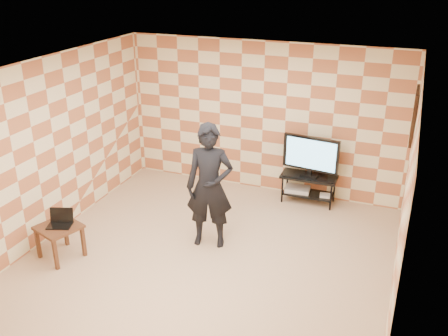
{
  "coord_description": "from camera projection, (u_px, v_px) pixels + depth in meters",
  "views": [
    {
      "loc": [
        2.4,
        -5.61,
        4.0
      ],
      "look_at": [
        0.0,
        0.6,
        1.15
      ],
      "focal_mm": 40.0,
      "sensor_mm": 36.0,
      "label": 1
    }
  ],
  "objects": [
    {
      "name": "tv",
      "position": [
        311.0,
        155.0,
        8.43
      ],
      "size": [
        0.97,
        0.22,
        0.71
      ],
      "color": "black",
      "rests_on": "tv_stand"
    },
    {
      "name": "wall_right",
      "position": [
        405.0,
        201.0,
        5.82
      ],
      "size": [
        0.02,
        5.0,
        2.7
      ],
      "primitive_type": "cube",
      "color": "beige",
      "rests_on": "ground"
    },
    {
      "name": "wall_front",
      "position": [
        100.0,
        273.0,
        4.51
      ],
      "size": [
        5.0,
        0.02,
        2.7
      ],
      "primitive_type": "cube",
      "color": "beige",
      "rests_on": "ground"
    },
    {
      "name": "side_table",
      "position": [
        59.0,
        232.0,
        7.02
      ],
      "size": [
        0.68,
        0.68,
        0.5
      ],
      "color": "#3B2218",
      "rests_on": "floor"
    },
    {
      "name": "floor",
      "position": [
        209.0,
        257.0,
        7.18
      ],
      "size": [
        5.0,
        5.0,
        0.0
      ],
      "primitive_type": "plane",
      "color": "tan",
      "rests_on": "ground"
    },
    {
      "name": "tv_stand",
      "position": [
        309.0,
        183.0,
        8.64
      ],
      "size": [
        0.96,
        0.43,
        0.5
      ],
      "color": "black",
      "rests_on": "floor"
    },
    {
      "name": "dvd_player",
      "position": [
        298.0,
        189.0,
        8.76
      ],
      "size": [
        0.44,
        0.33,
        0.07
      ],
      "primitive_type": "cube",
      "rotation": [
        0.0,
        0.0,
        0.08
      ],
      "color": "silver",
      "rests_on": "tv_stand"
    },
    {
      "name": "laptop",
      "position": [
        61.0,
        221.0,
        7.01
      ],
      "size": [
        0.4,
        0.35,
        0.22
      ],
      "color": "black",
      "rests_on": "side_table"
    },
    {
      "name": "wall_left",
      "position": [
        54.0,
        147.0,
        7.48
      ],
      "size": [
        0.02,
        5.0,
        2.7
      ],
      "primitive_type": "cube",
      "color": "beige",
      "rests_on": "ground"
    },
    {
      "name": "person",
      "position": [
        210.0,
        186.0,
        7.16
      ],
      "size": [
        0.77,
        0.59,
        1.87
      ],
      "primitive_type": "imported",
      "rotation": [
        0.0,
        0.0,
        0.23
      ],
      "color": "black",
      "rests_on": "floor"
    },
    {
      "name": "wall_back",
      "position": [
        263.0,
        118.0,
        8.79
      ],
      "size": [
        5.0,
        0.02,
        2.7
      ],
      "primitive_type": "cube",
      "color": "beige",
      "rests_on": "ground"
    },
    {
      "name": "ceiling",
      "position": [
        206.0,
        70.0,
        6.12
      ],
      "size": [
        5.0,
        5.0,
        0.02
      ],
      "primitive_type": "cube",
      "color": "white",
      "rests_on": "wall_back"
    },
    {
      "name": "game_console",
      "position": [
        326.0,
        196.0,
        8.56
      ],
      "size": [
        0.22,
        0.17,
        0.05
      ],
      "primitive_type": "cube",
      "rotation": [
        0.0,
        0.0,
        0.15
      ],
      "color": "silver",
      "rests_on": "tv_stand"
    },
    {
      "name": "wall_art",
      "position": [
        414.0,
        115.0,
        6.92
      ],
      "size": [
        0.04,
        0.72,
        0.72
      ],
      "color": "black",
      "rests_on": "wall_right"
    }
  ]
}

